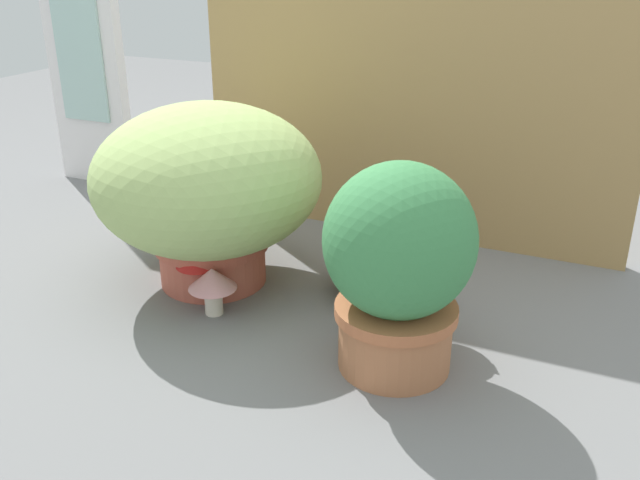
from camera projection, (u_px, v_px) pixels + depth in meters
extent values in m
plane|color=slate|center=(283.00, 304.00, 1.65)|extent=(6.00, 6.00, 0.00)
cube|color=tan|center=(409.00, 60.00, 1.86)|extent=(1.24, 0.03, 1.00)
cube|color=white|center=(83.00, 40.00, 2.31)|extent=(0.30, 0.04, 0.98)
cube|color=#ADD1CB|center=(75.00, 26.00, 2.27)|extent=(0.19, 0.01, 0.63)
cylinder|color=#BB5946|center=(213.00, 259.00, 1.74)|extent=(0.26, 0.26, 0.12)
cylinder|color=#B95543|center=(212.00, 241.00, 1.72)|extent=(0.28, 0.28, 0.02)
ellipsoid|color=#A7C570|center=(207.00, 178.00, 1.66)|extent=(0.55, 0.55, 0.36)
cylinder|color=#B77149|center=(395.00, 335.00, 1.38)|extent=(0.23, 0.23, 0.14)
cylinder|color=#BC6A42|center=(396.00, 310.00, 1.36)|extent=(0.24, 0.24, 0.02)
ellipsoid|color=#3E874C|center=(399.00, 241.00, 1.30)|extent=(0.29, 0.29, 0.30)
ellipsoid|color=brown|center=(371.00, 257.00, 1.63)|extent=(0.31, 0.29, 0.22)
ellipsoid|color=gray|center=(396.00, 276.00, 1.56)|extent=(0.11, 0.12, 0.11)
sphere|color=brown|center=(402.00, 226.00, 1.50)|extent=(0.15, 0.15, 0.11)
cone|color=brown|center=(415.00, 197.00, 1.49)|extent=(0.05, 0.05, 0.04)
cone|color=brown|center=(392.00, 202.00, 1.46)|extent=(0.05, 0.05, 0.04)
cylinder|color=brown|center=(357.00, 268.00, 1.78)|extent=(0.17, 0.13, 0.07)
cylinder|color=#EEE1C9|center=(214.00, 301.00, 1.59)|extent=(0.04, 0.04, 0.07)
cone|color=pink|center=(212.00, 278.00, 1.57)|extent=(0.11, 0.11, 0.05)
cylinder|color=beige|center=(199.00, 283.00, 1.65)|extent=(0.04, 0.04, 0.09)
cone|color=red|center=(197.00, 257.00, 1.62)|extent=(0.10, 0.10, 0.04)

